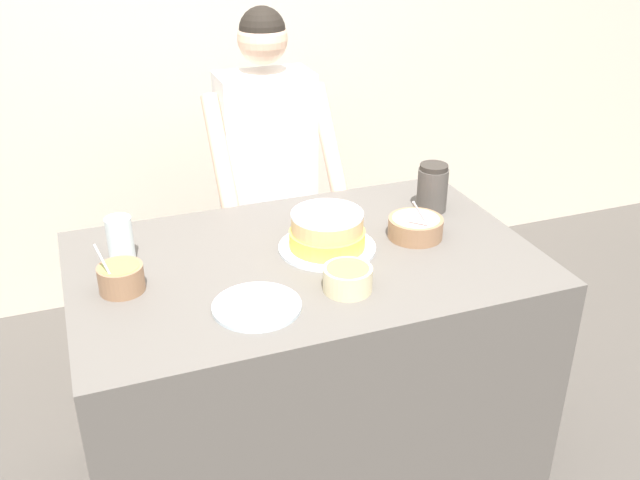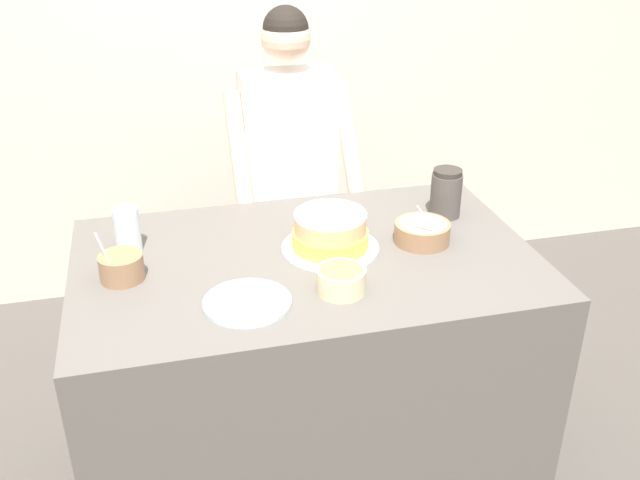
{
  "view_description": "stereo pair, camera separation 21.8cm",
  "coord_description": "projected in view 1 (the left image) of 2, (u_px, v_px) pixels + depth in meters",
  "views": [
    {
      "loc": [
        -0.64,
        -1.41,
        1.99
      ],
      "look_at": [
        0.03,
        0.41,
        0.99
      ],
      "focal_mm": 40.0,
      "sensor_mm": 36.0,
      "label": 1
    },
    {
      "loc": [
        -0.43,
        -1.48,
        1.99
      ],
      "look_at": [
        0.03,
        0.41,
        0.99
      ],
      "focal_mm": 40.0,
      "sensor_mm": 36.0,
      "label": 2
    }
  ],
  "objects": [
    {
      "name": "frosting_bowl_yellow",
      "position": [
        348.0,
        278.0,
        2.05
      ],
      "size": [
        0.14,
        0.14,
        0.07
      ],
      "color": "beige",
      "rests_on": "counter"
    },
    {
      "name": "person_baker",
      "position": [
        268.0,
        166.0,
        2.87
      ],
      "size": [
        0.5,
        0.44,
        1.57
      ],
      "color": "#2D2D38",
      "rests_on": "ground_plane"
    },
    {
      "name": "stoneware_jar",
      "position": [
        432.0,
        188.0,
        2.52
      ],
      "size": [
        0.11,
        0.11,
        0.17
      ],
      "color": "#4C4742",
      "rests_on": "counter"
    },
    {
      "name": "ceramic_plate",
      "position": [
        257.0,
        306.0,
        1.98
      ],
      "size": [
        0.25,
        0.25,
        0.01
      ],
      "color": "silver",
      "rests_on": "counter"
    },
    {
      "name": "wall_back",
      "position": [
        196.0,
        39.0,
        3.36
      ],
      "size": [
        10.0,
        0.05,
        2.6
      ],
      "color": "beige",
      "rests_on": "ground_plane"
    },
    {
      "name": "drinking_glass",
      "position": [
        120.0,
        239.0,
        2.2
      ],
      "size": [
        0.08,
        0.08,
        0.14
      ],
      "color": "silver",
      "rests_on": "counter"
    },
    {
      "name": "frosting_bowl_olive",
      "position": [
        121.0,
        277.0,
        2.05
      ],
      "size": [
        0.13,
        0.13,
        0.17
      ],
      "color": "#936B4C",
      "rests_on": "counter"
    },
    {
      "name": "cake",
      "position": [
        327.0,
        232.0,
        2.27
      ],
      "size": [
        0.31,
        0.31,
        0.13
      ],
      "color": "silver",
      "rests_on": "counter"
    },
    {
      "name": "frosting_bowl_pink",
      "position": [
        415.0,
        227.0,
        2.35
      ],
      "size": [
        0.18,
        0.18,
        0.16
      ],
      "color": "#936B4C",
      "rests_on": "counter"
    },
    {
      "name": "counter",
      "position": [
        306.0,
        374.0,
        2.45
      ],
      "size": [
        1.45,
        0.9,
        0.92
      ],
      "color": "#5B5651",
      "rests_on": "ground_plane"
    }
  ]
}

